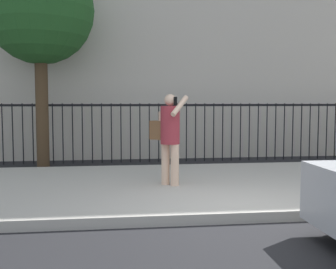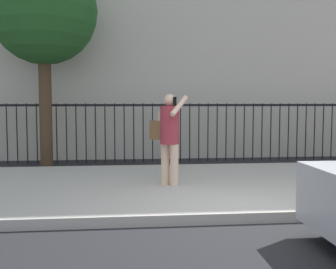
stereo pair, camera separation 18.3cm
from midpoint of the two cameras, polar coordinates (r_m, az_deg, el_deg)
The scene contains 5 objects.
ground_plane at distance 5.78m, azimuth 11.85°, elevation -12.02°, with size 60.00×60.00×0.00m, color black.
sidewalk at distance 7.82m, azimuth 6.93°, elevation -7.03°, with size 28.00×4.40×0.15m, color #B2ADA3.
iron_fence at distance 11.32m, azimuth 2.83°, elevation 1.39°, with size 12.03×0.04×1.60m.
pedestrian_on_phone at distance 7.35m, azimuth 0.78°, elevation 0.26°, with size 0.69×0.66×1.62m.
street_tree_near at distance 11.01m, azimuth -16.34°, elevation 15.91°, with size 2.64×2.64×5.20m.
Camera 2 is at (-1.62, -5.28, 1.63)m, focal length 44.20 mm.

